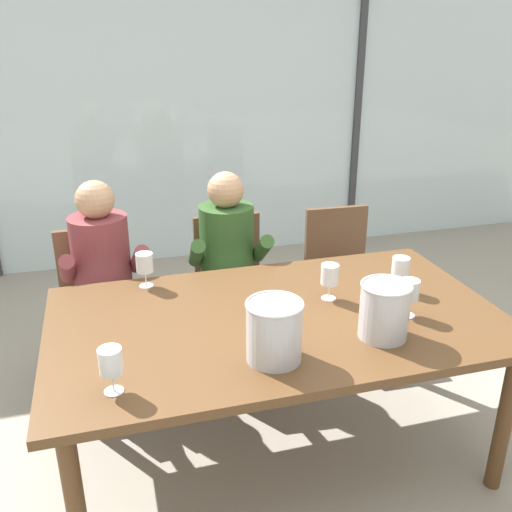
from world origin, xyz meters
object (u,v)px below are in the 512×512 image
wine_glass_center_pour (330,276)px  chair_left_of_center (231,276)px  dining_table (277,330)px  person_maroon_top (104,275)px  person_olive_shirt (229,261)px  wine_glass_spare_empty (409,292)px  ice_bucket_secondary (274,330)px  chair_center (340,266)px  ice_bucket_primary (384,310)px  chair_near_curtain (97,294)px  wine_glass_by_left_taster (145,264)px  wine_glass_by_right_taster (401,268)px  wine_glass_near_bucket (111,363)px

wine_glass_center_pour → chair_left_of_center: bearing=105.9°
dining_table → person_maroon_top: size_ratio=1.66×
person_olive_shirt → wine_glass_center_pour: bearing=-62.8°
wine_glass_spare_empty → ice_bucket_secondary: bearing=-165.8°
ice_bucket_secondary → person_maroon_top: bearing=117.6°
person_maroon_top → wine_glass_spare_empty: (1.29, -1.00, 0.19)m
chair_left_of_center → person_maroon_top: person_maroon_top is taller
chair_center → ice_bucket_primary: bearing=-104.6°
chair_center → ice_bucket_secondary: ice_bucket_secondary is taller
chair_left_of_center → chair_center: same height
wine_glass_center_pour → wine_glass_spare_empty: 0.37m
chair_left_of_center → person_maroon_top: bearing=-167.7°
ice_bucket_secondary → person_olive_shirt: bearing=85.4°
person_olive_shirt → wine_glass_center_pour: 0.83m
chair_near_curtain → ice_bucket_secondary: (0.67, -1.31, 0.37)m
wine_glass_by_left_taster → wine_glass_center_pour: size_ratio=1.00×
wine_glass_by_right_taster → wine_glass_near_bucket: bearing=-161.3°
wine_glass_by_right_taster → chair_left_of_center: bearing=123.9°
ice_bucket_primary → wine_glass_by_left_taster: 1.17m
person_maroon_top → wine_glass_center_pour: person_maroon_top is taller
chair_left_of_center → ice_bucket_primary: (0.34, -1.30, 0.37)m
chair_center → wine_glass_by_left_taster: wine_glass_by_left_taster is taller
dining_table → wine_glass_near_bucket: bearing=-152.4°
chair_left_of_center → wine_glass_by_left_taster: bearing=-135.9°
wine_glass_by_left_taster → wine_glass_by_right_taster: size_ratio=1.00×
chair_near_curtain → person_maroon_top: person_maroon_top is taller
chair_near_curtain → chair_left_of_center: (0.81, 0.03, 0.00)m
ice_bucket_primary → chair_left_of_center: bearing=104.7°
chair_left_of_center → ice_bucket_secondary: (-0.14, -1.34, 0.37)m
wine_glass_by_left_taster → wine_glass_center_pour: (0.82, -0.37, 0.00)m
chair_center → wine_glass_near_bucket: 2.03m
wine_glass_center_pour → person_maroon_top: bearing=143.6°
dining_table → chair_left_of_center: 1.03m
ice_bucket_secondary → wine_glass_by_left_taster: size_ratio=1.39×
person_maroon_top → wine_glass_spare_empty: person_maroon_top is taller
dining_table → wine_glass_center_pour: (0.29, 0.10, 0.19)m
ice_bucket_primary → ice_bucket_secondary: ice_bucket_secondary is taller
dining_table → wine_glass_by_right_taster: size_ratio=11.49×
dining_table → wine_glass_center_pour: wine_glass_center_pour is taller
ice_bucket_primary → wine_glass_near_bucket: size_ratio=1.37×
chair_near_curtain → wine_glass_spare_empty: bearing=-41.4°
person_olive_shirt → wine_glass_spare_empty: (0.58, -1.00, 0.19)m
chair_center → person_maroon_top: size_ratio=0.73×
person_maroon_top → wine_glass_near_bucket: (0.01, -1.22, 0.19)m
person_maroon_top → ice_bucket_secondary: (0.61, -1.17, 0.20)m
wine_glass_center_pour → wine_glass_spare_empty: bearing=-43.0°
chair_near_curtain → wine_glass_by_right_taster: bearing=-33.2°
person_maroon_top → chair_center: bearing=-0.2°
dining_table → person_maroon_top: person_maroon_top is taller
wine_glass_near_bucket → wine_glass_by_right_taster: same height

